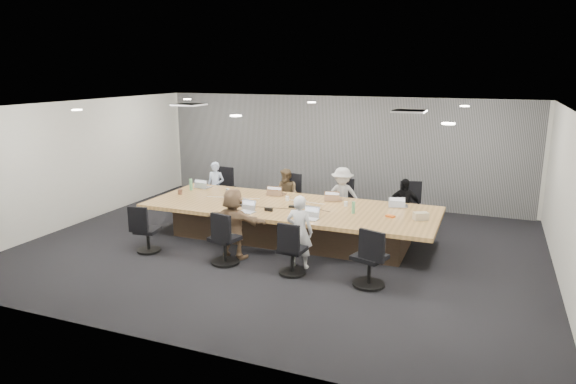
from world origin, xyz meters
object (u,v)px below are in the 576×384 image
at_px(person_6, 300,232).
at_px(bottle_green_left, 191,184).
at_px(person_3, 404,206).
at_px(laptop_0, 204,187).
at_px(chair_6, 292,254).
at_px(person_0, 216,187).
at_px(chair_7, 369,262).
at_px(laptop_1, 278,194).
at_px(laptop_3, 400,206).
at_px(person_5, 234,223).
at_px(bottle_green_right, 353,207).
at_px(laptop_2, 335,199).
at_px(laptop_6, 310,219).
at_px(stapler, 269,209).
at_px(canvas_bag, 421,216).
at_px(laptop_5, 247,212).
at_px(chair_2, 346,205).
at_px(mug_brown, 180,192).
at_px(chair_0, 223,192).
at_px(person_2, 342,197).
at_px(chair_4, 148,234).
at_px(chair_3, 406,209).
at_px(snack_packet, 390,216).
at_px(bottle_clear, 228,194).
at_px(person_1, 287,195).
at_px(conference_table, 290,221).
at_px(chair_5, 225,243).
at_px(chair_1, 292,199).

relative_size(person_6, bottle_green_left, 5.05).
bearing_deg(person_3, laptop_0, 175.80).
height_order(chair_6, person_0, person_0).
xyz_separation_m(chair_7, laptop_1, (-2.69, 2.50, 0.33)).
xyz_separation_m(laptop_3, person_5, (-2.71, -2.15, -0.08)).
bearing_deg(person_6, bottle_green_right, -118.43).
bearing_deg(laptop_2, person_0, -18.15).
relative_size(laptop_6, stapler, 1.73).
distance_m(person_0, person_5, 3.31).
height_order(laptop_0, canvas_bag, canvas_bag).
height_order(person_0, laptop_5, person_0).
distance_m(chair_2, person_5, 3.34).
bearing_deg(canvas_bag, mug_brown, 179.66).
xyz_separation_m(chair_7, canvas_bag, (0.58, 1.66, 0.39)).
xyz_separation_m(chair_6, mug_brown, (-3.37, 1.69, 0.43)).
bearing_deg(stapler, chair_0, 143.54).
distance_m(person_5, stapler, 0.89).
relative_size(chair_2, stapler, 4.51).
bearing_deg(person_0, person_3, -3.24).
bearing_deg(mug_brown, person_2, 21.88).
bearing_deg(chair_4, person_0, 85.54).
height_order(person_5, person_6, person_5).
bearing_deg(person_5, bottle_green_left, -37.56).
relative_size(chair_3, snack_packet, 5.46).
xyz_separation_m(chair_3, chair_4, (-4.41, -3.40, -0.08)).
bearing_deg(laptop_0, bottle_clear, 147.79).
relative_size(person_2, laptop_2, 4.15).
xyz_separation_m(chair_6, person_1, (-1.34, 3.05, 0.24)).
distance_m(person_1, canvas_bag, 3.55).
xyz_separation_m(conference_table, chair_5, (-0.60, -1.70, 0.00)).
height_order(conference_table, chair_1, chair_1).
bearing_deg(person_3, stapler, -151.97).
height_order(laptop_2, mug_brown, mug_brown).
xyz_separation_m(chair_4, laptop_5, (1.70, 0.90, 0.39)).
bearing_deg(laptop_5, laptop_1, 99.43).
bearing_deg(laptop_1, mug_brown, 19.63).
relative_size(conference_table, laptop_3, 18.10).
bearing_deg(person_2, laptop_3, -32.39).
height_order(chair_1, mug_brown, mug_brown).
xyz_separation_m(laptop_6, stapler, (-0.96, 0.25, 0.02)).
bearing_deg(laptop_6, bottle_green_right, 52.75).
bearing_deg(laptop_5, person_2, 67.17).
xyz_separation_m(conference_table, chair_4, (-2.30, -1.70, -0.04)).
relative_size(chair_6, laptop_3, 2.24).
distance_m(chair_2, bottle_green_left, 3.64).
xyz_separation_m(chair_2, laptop_5, (-1.33, -2.50, 0.35)).
height_order(chair_0, person_2, person_2).
distance_m(chair_1, laptop_2, 1.65).
relative_size(laptop_1, bottle_green_right, 1.51).
distance_m(chair_1, canvas_bag, 3.72).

